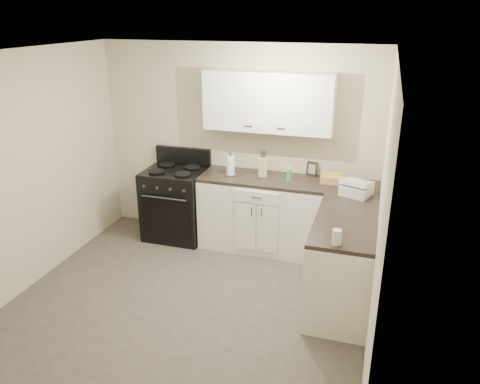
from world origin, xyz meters
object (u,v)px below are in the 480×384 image
(paper_towel, at_px, (230,166))
(countertop_grill, at_px, (356,190))
(wicker_basket, at_px, (332,179))
(stove, at_px, (176,204))
(knife_block, at_px, (263,167))

(paper_towel, relative_size, countertop_grill, 0.81)
(wicker_basket, height_order, countertop_grill, countertop_grill)
(stove, height_order, countertop_grill, countertop_grill)
(stove, bearing_deg, wicker_basket, 2.47)
(countertop_grill, bearing_deg, knife_block, -175.00)
(stove, distance_m, knife_block, 1.29)
(paper_towel, bearing_deg, knife_block, 13.31)
(wicker_basket, bearing_deg, paper_towel, -176.02)
(paper_towel, bearing_deg, countertop_grill, -8.30)
(paper_towel, bearing_deg, stove, 179.99)
(paper_towel, xyz_separation_m, wicker_basket, (1.24, 0.09, -0.08))
(paper_towel, relative_size, wicker_basket, 0.91)
(countertop_grill, bearing_deg, paper_towel, -167.93)
(paper_towel, xyz_separation_m, countertop_grill, (1.53, -0.22, -0.07))
(stove, bearing_deg, paper_towel, -0.01)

